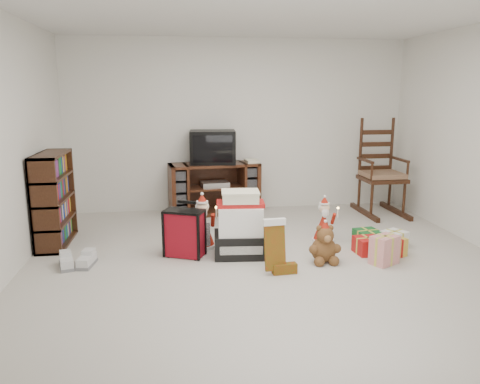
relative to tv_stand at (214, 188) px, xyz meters
name	(u,v)px	position (x,y,z in m)	size (l,w,h in m)	color
room	(272,145)	(0.38, -2.24, 0.88)	(5.01, 5.01, 2.51)	beige
tv_stand	(214,188)	(0.00, 0.00, 0.00)	(1.34, 0.62, 0.73)	#452113
bookshelf	(54,201)	(-1.94, -1.15, 0.15)	(0.29, 0.87, 1.07)	#3B1F10
rocking_chair	(380,180)	(2.39, -0.30, 0.12)	(0.59, 0.95, 1.43)	#3B1F10
gift_pile	(240,228)	(0.13, -1.85, -0.06)	(0.59, 0.45, 0.70)	black
red_suitcase	(184,233)	(-0.47, -1.79, -0.11)	(0.44, 0.35, 0.60)	maroon
stocking	(275,246)	(0.39, -2.39, -0.09)	(0.26, 0.11, 0.56)	#0B6612
teddy_bear	(324,246)	(0.96, -2.16, -0.19)	(0.27, 0.23, 0.39)	brown
santa_figurine	(324,224)	(1.17, -1.50, -0.16)	(0.27, 0.25, 0.55)	#9E1F11
mrs_claus_figurine	(203,227)	(-0.26, -1.51, -0.13)	(0.31, 0.29, 0.63)	#9E1F11
sneaker_pair	(77,262)	(-1.57, -1.95, -0.31)	(0.39, 0.33, 0.11)	silver
gift_cluster	(379,242)	(1.66, -1.96, -0.25)	(0.70, 0.79, 0.24)	#AC1513
crt_television	(213,147)	(-0.02, 0.01, 0.60)	(0.67, 0.50, 0.47)	black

